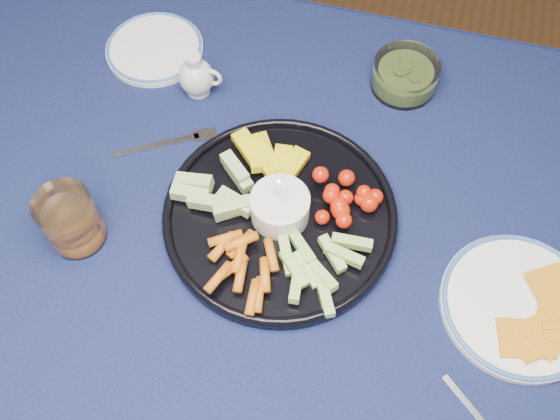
% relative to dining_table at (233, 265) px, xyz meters
% --- Properties ---
extents(dining_table, '(1.67, 1.07, 0.75)m').
position_rel_dining_table_xyz_m(dining_table, '(0.00, 0.00, 0.00)').
color(dining_table, '#4E321A').
rests_on(dining_table, ground).
extents(crudite_platter, '(0.36, 0.36, 0.11)m').
position_rel_dining_table_xyz_m(crudite_platter, '(0.06, 0.06, 0.11)').
color(crudite_platter, black).
rests_on(crudite_platter, dining_table).
extents(creamer_pitcher, '(0.08, 0.06, 0.08)m').
position_rel_dining_table_xyz_m(creamer_pitcher, '(-0.14, 0.27, 0.12)').
color(creamer_pitcher, silver).
rests_on(creamer_pitcher, dining_table).
extents(pickle_bowl, '(0.11, 0.11, 0.05)m').
position_rel_dining_table_xyz_m(pickle_bowl, '(0.20, 0.37, 0.11)').
color(pickle_bowl, white).
rests_on(pickle_bowl, dining_table).
extents(cheese_plate, '(0.22, 0.22, 0.03)m').
position_rel_dining_table_xyz_m(cheese_plate, '(0.43, 0.01, 0.10)').
color(cheese_plate, white).
rests_on(cheese_plate, dining_table).
extents(juice_tumbler, '(0.08, 0.08, 0.10)m').
position_rel_dining_table_xyz_m(juice_tumbler, '(-0.22, -0.05, 0.13)').
color(juice_tumbler, white).
rests_on(juice_tumbler, dining_table).
extents(fork_left, '(0.16, 0.10, 0.00)m').
position_rel_dining_table_xyz_m(fork_left, '(-0.14, 0.15, 0.09)').
color(fork_left, silver).
rests_on(fork_left, dining_table).
extents(side_plate_extra, '(0.18, 0.18, 0.01)m').
position_rel_dining_table_xyz_m(side_plate_extra, '(-0.25, 0.33, 0.10)').
color(side_plate_extra, white).
rests_on(side_plate_extra, dining_table).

